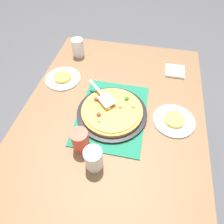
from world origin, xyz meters
TOP-DOWN VIEW (x-y plane):
  - ground_plane at (0.00, 0.00)m, footprint 8.00×8.00m
  - dining_table at (0.00, 0.00)m, footprint 1.40×1.00m
  - placemat at (0.00, 0.00)m, footprint 0.48×0.36m
  - pizza_pan at (0.00, 0.00)m, footprint 0.38×0.38m
  - pizza at (0.00, 0.00)m, footprint 0.33×0.33m
  - plate_near_left at (0.02, -0.33)m, footprint 0.22×0.22m
  - plate_far_right at (0.22, 0.36)m, footprint 0.22×0.22m
  - served_slice_left at (0.02, -0.33)m, footprint 0.11×0.11m
  - served_slice_right at (0.22, 0.36)m, footprint 0.11×0.11m
  - cup_near at (-0.30, 0.02)m, footprint 0.08×0.08m
  - cup_far at (0.49, 0.34)m, footprint 0.08×0.08m
  - cup_corner at (-0.23, 0.10)m, footprint 0.08×0.08m
  - pizza_server at (0.07, 0.07)m, footprint 0.19×0.19m
  - napkin_stack at (0.43, -0.33)m, footprint 0.12×0.12m

SIDE VIEW (x-z plane):
  - ground_plane at x=0.00m, z-range 0.00..0.00m
  - dining_table at x=0.00m, z-range 0.27..1.02m
  - placemat at x=0.00m, z-range 0.75..0.76m
  - plate_near_left at x=0.02m, z-range 0.75..0.76m
  - plate_far_right at x=0.22m, z-range 0.75..0.76m
  - napkin_stack at x=0.43m, z-range 0.75..0.77m
  - pizza_pan at x=0.00m, z-range 0.76..0.77m
  - served_slice_left at x=0.02m, z-range 0.76..0.78m
  - served_slice_right at x=0.22m, z-range 0.76..0.78m
  - pizza at x=0.00m, z-range 0.76..0.81m
  - cup_near at x=-0.30m, z-range 0.75..0.87m
  - cup_far at x=0.49m, z-range 0.75..0.87m
  - cup_corner at x=-0.23m, z-range 0.75..0.87m
  - pizza_server at x=0.07m, z-range 0.82..0.82m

